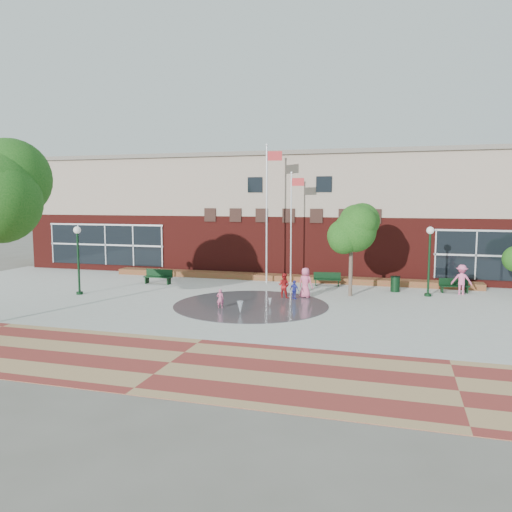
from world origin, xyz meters
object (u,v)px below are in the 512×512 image
(trash_can, at_px, (395,284))
(child_splash, at_px, (220,299))
(bench_left, at_px, (158,279))
(flagpole_left, at_px, (267,206))
(flagpole_right, at_px, (292,221))

(trash_can, distance_m, child_splash, 11.59)
(bench_left, relative_size, child_splash, 1.92)
(flagpole_left, distance_m, child_splash, 9.63)
(bench_left, xyz_separation_m, child_splash, (6.72, -6.06, 0.20))
(bench_left, height_order, trash_can, bench_left)
(flagpole_right, bearing_deg, trash_can, -15.59)
(flagpole_right, xyz_separation_m, child_splash, (-1.93, -8.93, -3.73))
(trash_can, bearing_deg, flagpole_right, 168.32)
(flagpole_right, xyz_separation_m, bench_left, (-8.65, -2.87, -3.93))
(flagpole_left, height_order, child_splash, flagpole_left)
(trash_can, bearing_deg, flagpole_left, 174.12)
(flagpole_left, bearing_deg, bench_left, -173.39)
(child_splash, bearing_deg, trash_can, -150.87)
(bench_left, bearing_deg, flagpole_right, 19.38)
(trash_can, height_order, child_splash, child_splash)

